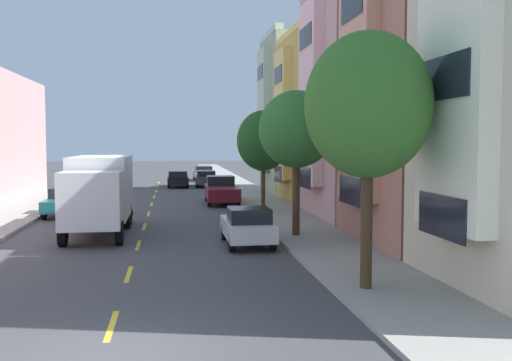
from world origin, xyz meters
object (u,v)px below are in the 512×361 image
object	(u,v)px
parked_suv_sky	(105,177)
parked_pickup_burgundy	(222,191)
street_tree_second	(296,130)
parked_sedan_charcoal	(206,178)
delivery_box_truck	(100,190)
parked_hatchback_teal	(64,202)
street_tree_third	(263,141)
parked_wagon_champagne	(203,173)
street_tree_nearest	(368,106)
parked_hatchback_white	(248,226)
moving_black_sedan	(178,178)

from	to	relation	value
parked_suv_sky	parked_pickup_burgundy	bearing A→B (deg)	-56.02
street_tree_second	parked_sedan_charcoal	world-z (taller)	street_tree_second
delivery_box_truck	parked_hatchback_teal	distance (m)	7.11
street_tree_third	parked_sedan_charcoal	world-z (taller)	street_tree_third
delivery_box_truck	parked_wagon_champagne	distance (m)	34.76
parked_sedan_charcoal	parked_hatchback_teal	world-z (taller)	parked_hatchback_teal
delivery_box_truck	parked_pickup_burgundy	bearing A→B (deg)	61.68
street_tree_nearest	parked_sedan_charcoal	world-z (taller)	street_tree_nearest
parked_suv_sky	parked_pickup_burgundy	world-z (taller)	parked_suv_sky
street_tree_nearest	parked_hatchback_white	distance (m)	8.87
parked_sedan_charcoal	parked_wagon_champagne	size ratio (longest dim) A/B	0.96
delivery_box_truck	parked_suv_sky	xyz separation A→B (m)	(-2.58, 24.83, -0.92)
street_tree_nearest	street_tree_second	world-z (taller)	street_tree_nearest
parked_hatchback_teal	parked_suv_sky	bearing A→B (deg)	89.72
street_tree_nearest	parked_pickup_burgundy	distance (m)	23.47
street_tree_second	street_tree_third	size ratio (longest dim) A/B	1.06
parked_hatchback_white	parked_hatchback_teal	bearing A→B (deg)	129.98
street_tree_third	moving_black_sedan	bearing A→B (deg)	103.31
street_tree_nearest	parked_hatchback_teal	world-z (taller)	street_tree_nearest
street_tree_third	parked_hatchback_teal	distance (m)	11.36
parked_wagon_champagne	parked_hatchback_teal	bearing A→B (deg)	-107.87
parked_sedan_charcoal	parked_pickup_burgundy	xyz separation A→B (m)	(0.21, -14.24, 0.08)
parked_sedan_charcoal	parked_hatchback_white	bearing A→B (deg)	-90.14
street_tree_second	parked_hatchback_teal	distance (m)	14.58
parked_hatchback_white	parked_pickup_burgundy	xyz separation A→B (m)	(0.28, 15.52, 0.07)
street_tree_nearest	parked_sedan_charcoal	distance (m)	37.56
delivery_box_truck	parked_hatchback_teal	size ratio (longest dim) A/B	1.90
parked_hatchback_teal	moving_black_sedan	size ratio (longest dim) A/B	0.89
moving_black_sedan	delivery_box_truck	bearing A→B (deg)	-97.94
street_tree_nearest	parked_suv_sky	bearing A→B (deg)	106.59
delivery_box_truck	parked_wagon_champagne	bearing A→B (deg)	79.62
street_tree_second	parked_wagon_champagne	bearing A→B (deg)	93.03
delivery_box_truck	parked_hatchback_teal	bearing A→B (deg)	112.32
delivery_box_truck	parked_sedan_charcoal	size ratio (longest dim) A/B	1.67
street_tree_second	delivery_box_truck	world-z (taller)	street_tree_second
street_tree_third	parked_hatchback_white	bearing A→B (deg)	-102.11
delivery_box_truck	moving_black_sedan	size ratio (longest dim) A/B	1.69
street_tree_nearest	parked_suv_sky	distance (m)	37.96
parked_hatchback_teal	moving_black_sedan	distance (m)	20.33
moving_black_sedan	parked_pickup_burgundy	bearing A→B (deg)	-79.24
street_tree_second	parked_wagon_champagne	size ratio (longest dim) A/B	1.26
street_tree_third	delivery_box_truck	bearing A→B (deg)	-142.12
parked_hatchback_white	parked_wagon_champagne	size ratio (longest dim) A/B	0.85
delivery_box_truck	parked_hatchback_teal	xyz separation A→B (m)	(-2.67, 6.49, -1.15)
parked_suv_sky	parked_pickup_burgundy	distance (m)	15.87
street_tree_second	parked_sedan_charcoal	distance (m)	28.73
street_tree_third	parked_suv_sky	distance (m)	21.59
parked_pickup_burgundy	parked_sedan_charcoal	bearing A→B (deg)	90.86
parked_pickup_burgundy	parked_suv_sky	bearing A→B (deg)	123.98
street_tree_third	moving_black_sedan	xyz separation A→B (m)	(-4.60, 19.45, -3.30)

